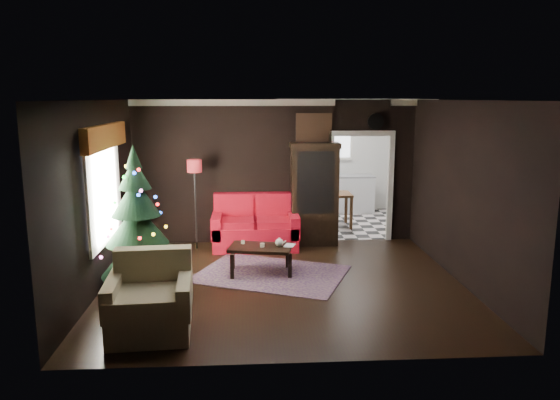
{
  "coord_description": "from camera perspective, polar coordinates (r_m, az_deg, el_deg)",
  "views": [
    {
      "loc": [
        -0.54,
        -7.82,
        2.84
      ],
      "look_at": [
        0.0,
        0.9,
        1.15
      ],
      "focal_mm": 34.16,
      "sensor_mm": 36.0,
      "label": 1
    }
  ],
  "objects": [
    {
      "name": "wall_right",
      "position": [
        8.61,
        18.98,
        0.71
      ],
      "size": [
        0.0,
        5.5,
        5.5
      ],
      "primitive_type": "plane",
      "rotation": [
        1.57,
        0.0,
        -1.57
      ],
      "color": "black",
      "rests_on": "ground"
    },
    {
      "name": "rug",
      "position": [
        8.77,
        -0.96,
        -7.92
      ],
      "size": [
        2.77,
        2.44,
        0.01
      ],
      "primitive_type": "cube",
      "rotation": [
        0.0,
        0.0,
        -0.4
      ],
      "color": "#2B2029",
      "rests_on": "ground"
    },
    {
      "name": "loveseat",
      "position": [
        10.15,
        -2.66,
        -2.4
      ],
      "size": [
        1.7,
        0.9,
        1.0
      ],
      "primitive_type": null,
      "color": "maroon",
      "rests_on": "ground"
    },
    {
      "name": "floor",
      "position": [
        8.34,
        0.39,
        -8.96
      ],
      "size": [
        5.5,
        5.5,
        0.0
      ],
      "primitive_type": "plane",
      "color": "black",
      "rests_on": "ground"
    },
    {
      "name": "armchair",
      "position": [
        6.73,
        -13.8,
        -10.11
      ],
      "size": [
        1.08,
        1.08,
        1.03
      ],
      "primitive_type": null,
      "rotation": [
        0.0,
        0.0,
        0.07
      ],
      "color": "tan",
      "rests_on": "ground"
    },
    {
      "name": "curio_cabinet",
      "position": [
        10.35,
        3.68,
        0.4
      ],
      "size": [
        0.9,
        0.45,
        1.9
      ],
      "primitive_type": null,
      "color": "black",
      "rests_on": "ground"
    },
    {
      "name": "wall_back",
      "position": [
        10.44,
        -0.54,
        3.01
      ],
      "size": [
        5.5,
        0.0,
        5.5
      ],
      "primitive_type": "plane",
      "rotation": [
        1.57,
        0.0,
        0.0
      ],
      "color": "black",
      "rests_on": "ground"
    },
    {
      "name": "kitchen_window",
      "position": [
        13.51,
        6.05,
        6.04
      ],
      "size": [
        0.7,
        0.06,
        0.7
      ],
      "primitive_type": "cube",
      "color": "white",
      "rests_on": "ground"
    },
    {
      "name": "ceiling",
      "position": [
        7.84,
        0.41,
        10.65
      ],
      "size": [
        5.5,
        5.5,
        0.0
      ],
      "primitive_type": "plane",
      "rotation": [
        3.14,
        0.0,
        0.0
      ],
      "color": "white",
      "rests_on": "ground"
    },
    {
      "name": "cup_b",
      "position": [
        8.63,
        -1.91,
        -4.85
      ],
      "size": [
        0.08,
        0.08,
        0.06
      ],
      "primitive_type": "cylinder",
      "rotation": [
        0.0,
        0.0,
        0.06
      ],
      "color": "white",
      "rests_on": "coffee_table"
    },
    {
      "name": "painting",
      "position": [
        10.38,
        3.64,
        7.66
      ],
      "size": [
        0.62,
        0.05,
        0.52
      ],
      "primitive_type": "cube",
      "color": "#A46640",
      "rests_on": "wall_back"
    },
    {
      "name": "coffee_table",
      "position": [
        8.74,
        -2.09,
        -6.39
      ],
      "size": [
        1.09,
        0.78,
        0.45
      ],
      "primitive_type": null,
      "rotation": [
        0.0,
        0.0,
        -0.2
      ],
      "color": "black",
      "rests_on": "rug"
    },
    {
      "name": "valance",
      "position": [
        8.31,
        -18.22,
        6.47
      ],
      "size": [
        0.12,
        2.1,
        0.35
      ],
      "primitive_type": "cube",
      "color": "brown",
      "rests_on": "wall_left"
    },
    {
      "name": "wall_left",
      "position": [
        8.26,
        -19.01,
        0.3
      ],
      "size": [
        0.0,
        5.5,
        5.5
      ],
      "primitive_type": "plane",
      "rotation": [
        1.57,
        0.0,
        1.57
      ],
      "color": "black",
      "rests_on": "ground"
    },
    {
      "name": "wall_front",
      "position": [
        5.54,
        2.17,
        -4.12
      ],
      "size": [
        5.5,
        0.0,
        5.5
      ],
      "primitive_type": "plane",
      "rotation": [
        -1.57,
        0.0,
        0.0
      ],
      "color": "black",
      "rests_on": "ground"
    },
    {
      "name": "christmas_tree",
      "position": [
        8.14,
        -15.1,
        -2.14
      ],
      "size": [
        1.38,
        1.38,
        2.1
      ],
      "primitive_type": null,
      "rotation": [
        0.0,
        0.0,
        0.31
      ],
      "color": "black",
      "rests_on": "ground"
    },
    {
      "name": "wall_clock",
      "position": [
        10.58,
        10.18,
        8.28
      ],
      "size": [
        0.32,
        0.32,
        0.06
      ],
      "primitive_type": "cylinder",
      "color": "silver",
      "rests_on": "wall_back"
    },
    {
      "name": "cup_a",
      "position": [
        8.84,
        -4.0,
        -4.52
      ],
      "size": [
        0.07,
        0.07,
        0.05
      ],
      "primitive_type": "cylinder",
      "rotation": [
        0.0,
        0.0,
        -0.11
      ],
      "color": "white",
      "rests_on": "coffee_table"
    },
    {
      "name": "left_window",
      "position": [
        8.43,
        -18.41,
        0.89
      ],
      "size": [
        0.05,
        1.6,
        1.4
      ],
      "primitive_type": "cube",
      "color": "white",
      "rests_on": "wall_left"
    },
    {
      "name": "floor_lamp",
      "position": [
        10.13,
        -9.03,
        -0.64
      ],
      "size": [
        0.37,
        0.37,
        1.75
      ],
      "primitive_type": null,
      "rotation": [
        0.0,
        0.0,
        -0.33
      ],
      "color": "black",
      "rests_on": "ground"
    },
    {
      "name": "kitchen_floor",
      "position": [
        12.36,
        7.0,
        -2.42
      ],
      "size": [
        3.0,
        3.0,
        0.0
      ],
      "primitive_type": "plane",
      "color": "white",
      "rests_on": "ground"
    },
    {
      "name": "kitchen_table",
      "position": [
        11.94,
        5.89,
        -1.03
      ],
      "size": [
        0.7,
        0.7,
        0.75
      ],
      "primitive_type": null,
      "color": "brown",
      "rests_on": "ground"
    },
    {
      "name": "kitchen_counter",
      "position": [
        13.43,
        6.12,
        0.63
      ],
      "size": [
        1.8,
        0.6,
        0.9
      ],
      "primitive_type": "cube",
      "color": "white",
      "rests_on": "ground"
    },
    {
      "name": "book",
      "position": [
        8.68,
        0.53,
        -4.22
      ],
      "size": [
        0.16,
        0.07,
        0.22
      ],
      "primitive_type": "imported",
      "rotation": [
        0.0,
        0.0,
        -0.34
      ],
      "color": "tan",
      "rests_on": "coffee_table"
    },
    {
      "name": "doorway",
      "position": [
        10.71,
        8.58,
        1.2
      ],
      "size": [
        1.1,
        0.1,
        2.1
      ],
      "primitive_type": null,
      "color": "white",
      "rests_on": "ground"
    },
    {
      "name": "teapot",
      "position": [
        8.63,
        -0.07,
        -4.56
      ],
      "size": [
        0.2,
        0.2,
        0.15
      ],
      "primitive_type": null,
      "rotation": [
        0.0,
        0.0,
        0.38
      ],
      "color": "beige",
      "rests_on": "coffee_table"
    }
  ]
}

